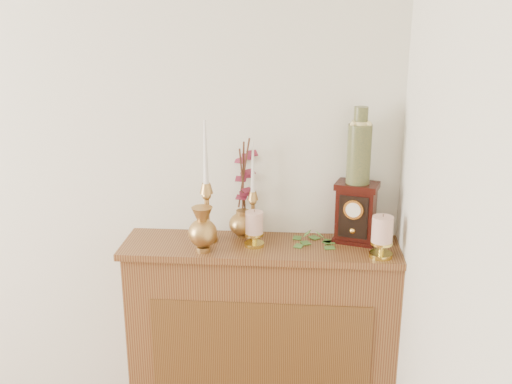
# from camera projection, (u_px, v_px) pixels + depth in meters

# --- Properties ---
(console_shelf) EXTENTS (1.24, 0.34, 0.93)m
(console_shelf) POSITION_uv_depth(u_px,v_px,m) (262.00, 342.00, 2.78)
(console_shelf) COLOR brown
(console_shelf) RESTS_ON ground
(candlestick_left) EXTENTS (0.09, 0.09, 0.54)m
(candlestick_left) POSITION_uv_depth(u_px,v_px,m) (207.00, 203.00, 2.62)
(candlestick_left) COLOR #B58948
(candlestick_left) RESTS_ON console_shelf
(candlestick_center) EXTENTS (0.07, 0.07, 0.44)m
(candlestick_center) POSITION_uv_depth(u_px,v_px,m) (253.00, 207.00, 2.67)
(candlestick_center) COLOR #B58948
(candlestick_center) RESTS_ON console_shelf
(bud_vase) EXTENTS (0.12, 0.12, 0.20)m
(bud_vase) POSITION_uv_depth(u_px,v_px,m) (203.00, 230.00, 2.53)
(bud_vase) COLOR #B58948
(bud_vase) RESTS_ON console_shelf
(ginger_jar) EXTENTS (0.19, 0.20, 0.47)m
(ginger_jar) POSITION_uv_depth(u_px,v_px,m) (245.00, 190.00, 2.69)
(ginger_jar) COLOR #B58948
(ginger_jar) RESTS_ON console_shelf
(pillar_candle_left) EXTENTS (0.09, 0.09, 0.17)m
(pillar_candle_left) POSITION_uv_depth(u_px,v_px,m) (254.00, 227.00, 2.59)
(pillar_candle_left) COLOR #DBC24C
(pillar_candle_left) RESTS_ON console_shelf
(pillar_candle_right) EXTENTS (0.10, 0.10, 0.19)m
(pillar_candle_right) POSITION_uv_depth(u_px,v_px,m) (382.00, 235.00, 2.47)
(pillar_candle_right) COLOR #DBC24C
(pillar_candle_right) RESTS_ON console_shelf
(ivy_garland) EXTENTS (0.38, 0.18, 0.07)m
(ivy_garland) POSITION_uv_depth(u_px,v_px,m) (337.00, 241.00, 2.64)
(ivy_garland) COLOR #3F6E2A
(ivy_garland) RESTS_ON console_shelf
(mantel_clock) EXTENTS (0.21, 0.17, 0.27)m
(mantel_clock) POSITION_uv_depth(u_px,v_px,m) (356.00, 213.00, 2.63)
(mantel_clock) COLOR black
(mantel_clock) RESTS_ON console_shelf
(ceramic_vase) EXTENTS (0.10, 0.10, 0.33)m
(ceramic_vase) POSITION_uv_depth(u_px,v_px,m) (359.00, 149.00, 2.54)
(ceramic_vase) COLOR #193226
(ceramic_vase) RESTS_ON mantel_clock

